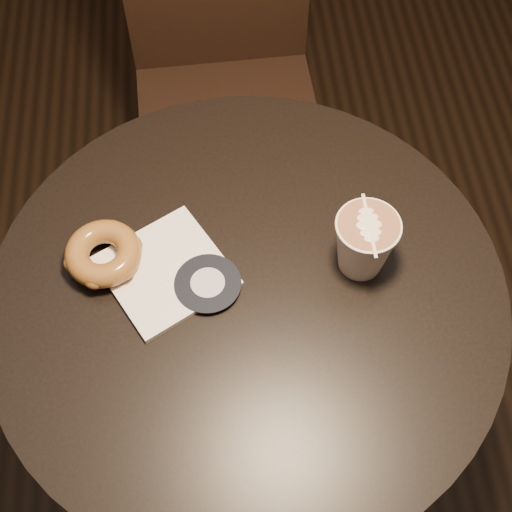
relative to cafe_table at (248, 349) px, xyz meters
name	(u,v)px	position (x,y,z in m)	size (l,w,h in m)	color
cafe_table	(248,349)	(0.00, 0.00, 0.00)	(0.70, 0.70, 0.75)	black
chair	(223,53)	(0.01, 0.68, -0.01)	(0.39, 0.39, 0.96)	black
pastry_bag	(166,271)	(-0.11, 0.04, 0.20)	(0.15, 0.15, 0.01)	white
doughnut	(103,253)	(-0.19, 0.06, 0.22)	(0.10, 0.10, 0.03)	brown
latte_cup	(364,244)	(0.16, 0.03, 0.25)	(0.09, 0.09, 0.09)	white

